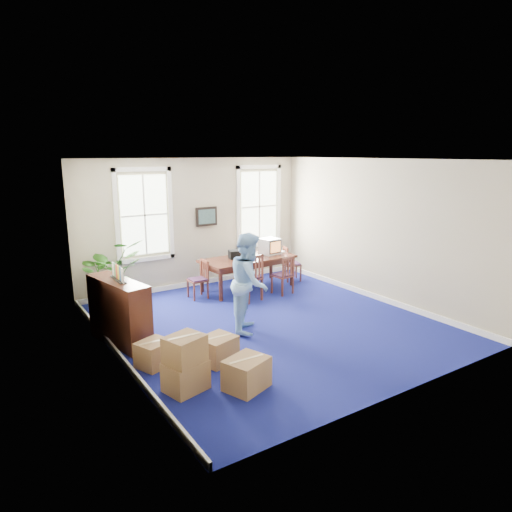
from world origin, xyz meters
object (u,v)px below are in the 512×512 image
crt_tv (270,246)px  credenza (119,310)px  potted_plant (110,274)px  man (249,282)px  conference_table (248,273)px  chair_near_left (249,277)px  cardboard_boxes (196,356)px

crt_tv → credenza: credenza is taller
crt_tv → potted_plant: 3.97m
crt_tv → man: (-2.09, -2.35, -0.05)m
conference_table → chair_near_left: chair_near_left is taller
man → credenza: (-2.25, 0.76, -0.34)m
conference_table → man: bearing=-124.8°
conference_table → cardboard_boxes: size_ratio=1.55×
crt_tv → cardboard_boxes: crt_tv is taller
potted_plant → chair_near_left: bearing=-23.6°
chair_near_left → man: man is taller
conference_table → man: 2.75m
crt_tv → man: 3.15m
chair_near_left → cardboard_boxes: bearing=34.3°
man → cardboard_boxes: size_ratio=1.25×
credenza → cardboard_boxes: (0.48, -2.10, -0.17)m
chair_near_left → credenza: 3.26m
cardboard_boxes → conference_table: bearing=48.9°
crt_tv → potted_plant: bearing=166.6°
potted_plant → conference_table: bearing=-7.3°
chair_near_left → credenza: bearing=0.9°
conference_table → man: (-1.40, -2.30, 0.54)m
conference_table → potted_plant: 3.30m
credenza → potted_plant: size_ratio=1.01×
chair_near_left → potted_plant: bearing=-35.9°
chair_near_left → cardboard_boxes: (-2.70, -2.85, -0.12)m
potted_plant → cardboard_boxes: size_ratio=1.00×
crt_tv → credenza: bearing=-168.0°
conference_table → credenza: credenza is taller
conference_table → cardboard_boxes: (-3.17, -3.64, 0.03)m
chair_near_left → potted_plant: potted_plant is taller
cardboard_boxes → crt_tv: bearing=43.7°
credenza → cardboard_boxes: bearing=-88.7°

